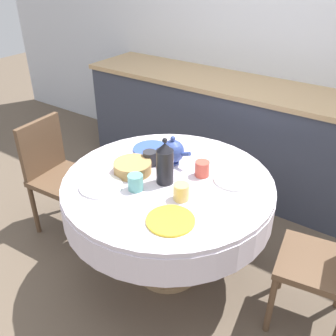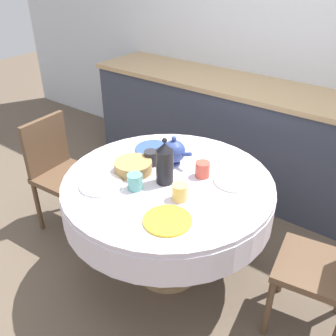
# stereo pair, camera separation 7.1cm
# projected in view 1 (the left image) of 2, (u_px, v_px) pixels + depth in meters

# --- Properties ---
(ground_plane) EXTENTS (12.00, 12.00, 0.00)m
(ground_plane) POSITION_uv_depth(u_px,v_px,m) (168.00, 269.00, 2.59)
(ground_plane) COLOR brown
(wall_back) EXTENTS (7.00, 0.05, 2.60)m
(wall_back) POSITION_uv_depth(u_px,v_px,m) (281.00, 35.00, 3.08)
(wall_back) COLOR silver
(wall_back) RESTS_ON ground_plane
(kitchen_counter) EXTENTS (3.24, 0.64, 0.95)m
(kitchen_counter) POSITION_uv_depth(u_px,v_px,m) (253.00, 139.00, 3.27)
(kitchen_counter) COLOR #383D4C
(kitchen_counter) RESTS_ON ground_plane
(dining_table) EXTENTS (1.26, 1.26, 0.74)m
(dining_table) POSITION_uv_depth(u_px,v_px,m) (168.00, 197.00, 2.28)
(dining_table) COLOR tan
(dining_table) RESTS_ON ground_plane
(chair_left) EXTENTS (0.46, 0.46, 0.87)m
(chair_left) POSITION_uv_depth(u_px,v_px,m) (333.00, 261.00, 1.97)
(chair_left) COLOR brown
(chair_left) RESTS_ON ground_plane
(chair_right) EXTENTS (0.43, 0.43, 0.87)m
(chair_right) POSITION_uv_depth(u_px,v_px,m) (56.00, 171.00, 2.77)
(chair_right) COLOR brown
(chair_right) RESTS_ON ground_plane
(plate_near_left) EXTENTS (0.25, 0.25, 0.01)m
(plate_near_left) POSITION_uv_depth(u_px,v_px,m) (101.00, 186.00, 2.14)
(plate_near_left) COLOR white
(plate_near_left) RESTS_ON dining_table
(cup_near_left) EXTENTS (0.09, 0.09, 0.09)m
(cup_near_left) POSITION_uv_depth(u_px,v_px,m) (136.00, 182.00, 2.10)
(cup_near_left) COLOR #5BA39E
(cup_near_left) RESTS_ON dining_table
(plate_near_right) EXTENTS (0.25, 0.25, 0.01)m
(plate_near_right) POSITION_uv_depth(u_px,v_px,m) (171.00, 220.00, 1.88)
(plate_near_right) COLOR yellow
(plate_near_right) RESTS_ON dining_table
(cup_near_right) EXTENTS (0.09, 0.09, 0.09)m
(cup_near_right) POSITION_uv_depth(u_px,v_px,m) (181.00, 192.00, 2.02)
(cup_near_right) COLOR #DBB766
(cup_near_right) RESTS_ON dining_table
(plate_far_left) EXTENTS (0.25, 0.25, 0.01)m
(plate_far_left) POSITION_uv_depth(u_px,v_px,m) (151.00, 149.00, 2.54)
(plate_far_left) COLOR #3856AD
(plate_far_left) RESTS_ON dining_table
(cup_far_left) EXTENTS (0.09, 0.09, 0.09)m
(cup_far_left) POSITION_uv_depth(u_px,v_px,m) (150.00, 158.00, 2.34)
(cup_far_left) COLOR #28282D
(cup_far_left) RESTS_ON dining_table
(plate_far_right) EXTENTS (0.25, 0.25, 0.01)m
(plate_far_right) POSITION_uv_depth(u_px,v_px,m) (234.00, 179.00, 2.21)
(plate_far_right) COLOR white
(plate_far_right) RESTS_ON dining_table
(cup_far_right) EXTENTS (0.09, 0.09, 0.09)m
(cup_far_right) POSITION_uv_depth(u_px,v_px,m) (202.00, 169.00, 2.23)
(cup_far_right) COLOR #CC4C3D
(cup_far_right) RESTS_ON dining_table
(coffee_carafe) EXTENTS (0.10, 0.10, 0.29)m
(coffee_carafe) POSITION_uv_depth(u_px,v_px,m) (165.00, 163.00, 2.13)
(coffee_carafe) COLOR black
(coffee_carafe) RESTS_ON dining_table
(teapot) EXTENTS (0.20, 0.15, 0.19)m
(teapot) POSITION_uv_depth(u_px,v_px,m) (173.00, 151.00, 2.34)
(teapot) COLOR #33478E
(teapot) RESTS_ON dining_table
(bread_basket) EXTENTS (0.23, 0.23, 0.07)m
(bread_basket) POSITION_uv_depth(u_px,v_px,m) (133.00, 167.00, 2.27)
(bread_basket) COLOR #AD844C
(bread_basket) RESTS_ON dining_table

